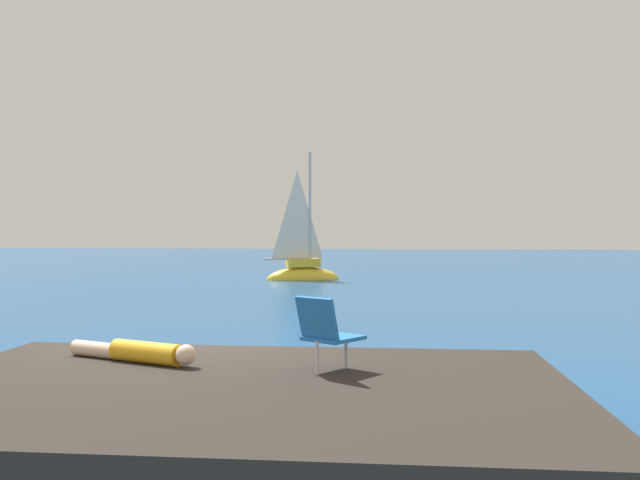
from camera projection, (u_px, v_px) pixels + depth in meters
ground_plane at (187, 388)px, 9.48m from camera, size 160.00×160.00×0.00m
shore_ledge at (237, 420)px, 6.56m from camera, size 6.65×4.62×0.71m
boulder_seaward at (104, 399)px, 8.84m from camera, size 0.97×0.95×0.55m
boulder_inland at (267, 396)px, 9.02m from camera, size 2.00×2.04×0.91m
sailboat_near at (303, 272)px, 31.25m from camera, size 3.57×2.37×6.44m
person_sunbather at (138, 352)px, 7.62m from camera, size 1.69×0.75×0.25m
beach_chair at (326, 330)px, 7.03m from camera, size 0.73×0.76×0.80m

